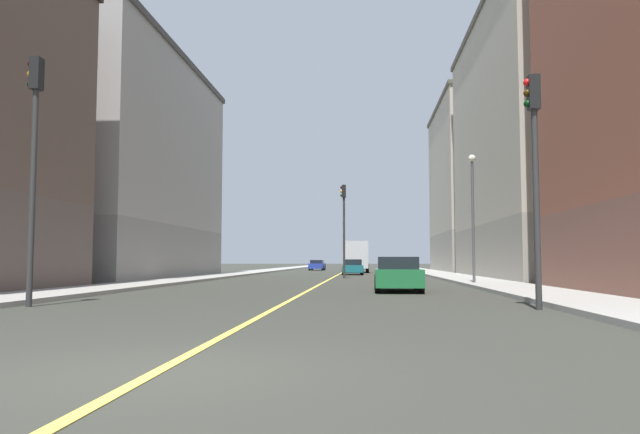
{
  "coord_description": "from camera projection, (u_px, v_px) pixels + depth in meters",
  "views": [
    {
      "loc": [
        2.33,
        -6.75,
        1.25
      ],
      "look_at": [
        -0.47,
        30.74,
        3.94
      ],
      "focal_mm": 33.92,
      "sensor_mm": 36.0,
      "label": 1
    }
  ],
  "objects": [
    {
      "name": "car_green",
      "position": [
        398.0,
        274.0,
        24.34
      ],
      "size": [
        1.91,
        4.4,
        1.38
      ],
      "color": "#1E6B38",
      "rests_on": "ground"
    },
    {
      "name": "building_right_midblock",
      "position": [
        104.0,
        167.0,
        42.24
      ],
      "size": [
        11.72,
        22.45,
        15.48
      ],
      "color": "gray",
      "rests_on": "ground"
    },
    {
      "name": "box_truck",
      "position": [
        356.0,
        256.0,
        60.91
      ],
      "size": [
        2.52,
        7.12,
        3.1
      ],
      "color": "beige",
      "rests_on": "ground"
    },
    {
      "name": "traffic_light_right_near",
      "position": [
        34.0,
        146.0,
        16.53
      ],
      "size": [
        0.4,
        0.32,
        6.84
      ],
      "color": "#2D2D2D",
      "rests_on": "ground"
    },
    {
      "name": "traffic_light_left_near",
      "position": [
        535.0,
        157.0,
        15.5
      ],
      "size": [
        0.4,
        0.32,
        6.03
      ],
      "color": "#2D2D2D",
      "rests_on": "ground"
    },
    {
      "name": "car_blue",
      "position": [
        317.0,
        265.0,
        74.65
      ],
      "size": [
        1.87,
        4.62,
        1.26
      ],
      "color": "#23389E",
      "rests_on": "ground"
    },
    {
      "name": "sidewalk_left",
      "position": [
        435.0,
        273.0,
        54.9
      ],
      "size": [
        3.04,
        168.0,
        0.15
      ],
      "primitive_type": "cube",
      "color": "#9E9B93",
      "rests_on": "ground"
    },
    {
      "name": "sidewalk_right",
      "position": [
        247.0,
        273.0,
        56.18
      ],
      "size": [
        3.04,
        168.0,
        0.15
      ],
      "primitive_type": "cube",
      "color": "#9E9B93",
      "rests_on": "ground"
    },
    {
      "name": "building_left_mid",
      "position": [
        563.0,
        144.0,
        41.3
      ],
      "size": [
        11.72,
        22.79,
        18.33
      ],
      "color": "#9D9688",
      "rests_on": "ground"
    },
    {
      "name": "ground_plane",
      "position": [
        158.0,
        372.0,
        6.79
      ],
      "size": [
        400.0,
        400.0,
        0.0
      ],
      "primitive_type": "plane",
      "color": "#32332C",
      "rests_on": "ground"
    },
    {
      "name": "street_lamp_left_near",
      "position": [
        473.0,
        204.0,
        30.14
      ],
      "size": [
        0.36,
        0.36,
        6.39
      ],
      "color": "#4C4C51",
      "rests_on": "ground"
    },
    {
      "name": "traffic_light_median_far",
      "position": [
        344.0,
        218.0,
        42.29
      ],
      "size": [
        0.4,
        0.32,
        6.53
      ],
      "color": "#2D2D2D",
      "rests_on": "ground"
    },
    {
      "name": "lane_center_stripe",
      "position": [
        340.0,
        274.0,
        55.53
      ],
      "size": [
        0.16,
        154.0,
        0.01
      ],
      "primitive_type": "cube",
      "color": "#E5D14C",
      "rests_on": "ground"
    },
    {
      "name": "building_left_far",
      "position": [
        493.0,
        187.0,
        63.7
      ],
      "size": [
        11.72,
        19.01,
        17.81
      ],
      "color": "#9D9688",
      "rests_on": "ground"
    },
    {
      "name": "car_teal",
      "position": [
        352.0,
        267.0,
        51.99
      ],
      "size": [
        1.93,
        4.46,
        1.32
      ],
      "color": "#196670",
      "rests_on": "ground"
    }
  ]
}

